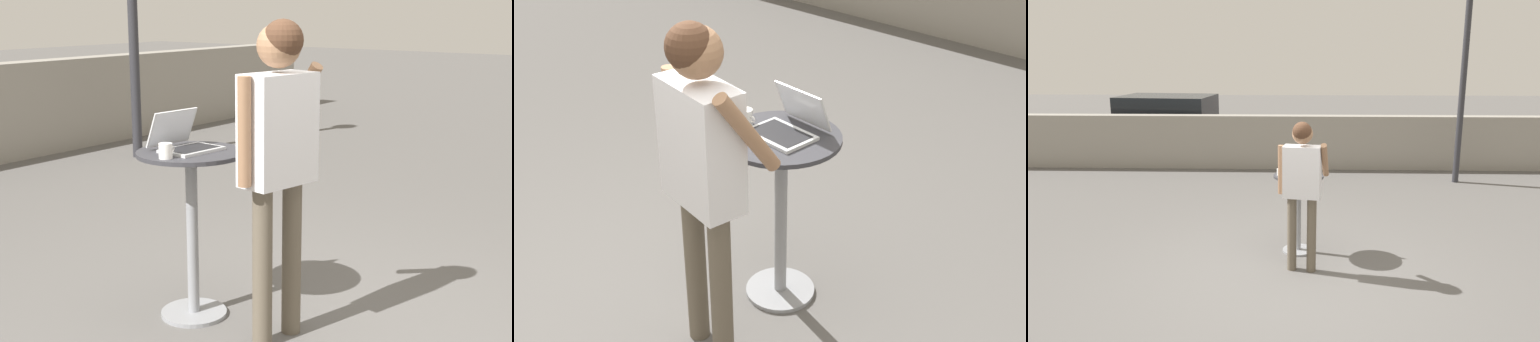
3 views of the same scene
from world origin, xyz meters
The scene contains 4 objects.
cafe_table centered at (0.07, 0.85, 0.67)m, with size 0.64×0.64×1.02m.
laptop centered at (0.08, 0.90, 1.07)m, with size 0.36×0.35×0.23m.
coffee_mug centered at (-0.16, 0.83, 1.07)m, with size 0.11×0.08×0.09m.
standing_person centered at (0.11, 0.26, 1.15)m, with size 0.60×0.35×1.78m.
Camera 1 is at (-2.97, -1.85, 1.85)m, focal length 50.00 mm.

